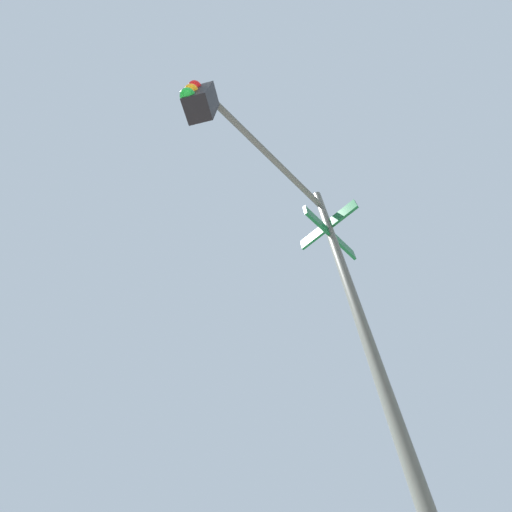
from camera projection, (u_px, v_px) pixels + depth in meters
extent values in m
cylinder|color=#474C47|center=(372.00, 355.00, 2.82)|extent=(0.12, 0.12, 6.40)
cylinder|color=#474C47|center=(270.00, 156.00, 4.57)|extent=(1.37, 2.00, 0.09)
cube|color=black|center=(202.00, 102.00, 3.72)|extent=(0.28, 0.28, 0.80)
sphere|color=red|center=(195.00, 88.00, 3.85)|extent=(0.18, 0.18, 0.18)
sphere|color=orange|center=(192.00, 92.00, 3.66)|extent=(0.18, 0.18, 0.18)
sphere|color=green|center=(188.00, 96.00, 3.46)|extent=(0.18, 0.18, 0.18)
cube|color=#0F5128|center=(331.00, 234.00, 4.41)|extent=(0.64, 0.94, 0.20)
cube|color=#0F5128|center=(328.00, 225.00, 4.58)|extent=(0.86, 0.59, 0.20)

